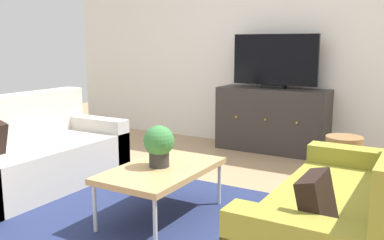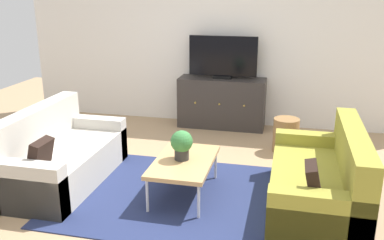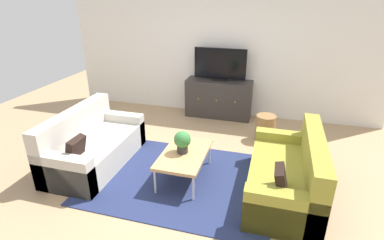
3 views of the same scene
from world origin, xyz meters
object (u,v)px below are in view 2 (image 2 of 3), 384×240
(potted_plant, at_px, (182,144))
(wicker_basket, at_px, (286,135))
(couch_right_side, at_px, (324,185))
(couch_left_side, at_px, (57,158))
(tv_console, at_px, (222,103))
(coffee_table, at_px, (184,162))
(flat_screen_tv, at_px, (223,57))

(potted_plant, height_order, wicker_basket, potted_plant)
(wicker_basket, bearing_deg, potted_plant, -124.19)
(couch_right_side, relative_size, wicker_basket, 3.68)
(couch_left_side, xyz_separation_m, potted_plant, (1.44, 0.01, 0.30))
(couch_left_side, xyz_separation_m, tv_console, (1.47, 2.37, 0.11))
(coffee_table, height_order, tv_console, tv_console)
(flat_screen_tv, bearing_deg, wicker_basket, -40.56)
(couch_right_side, relative_size, potted_plant, 5.34)
(flat_screen_tv, bearing_deg, couch_left_side, -121.62)
(couch_right_side, xyz_separation_m, coffee_table, (-1.40, 0.00, 0.09))
(coffee_table, bearing_deg, wicker_basket, 56.62)
(couch_left_side, height_order, wicker_basket, couch_left_side)
(coffee_table, xyz_separation_m, potted_plant, (-0.03, 0.01, 0.20))
(flat_screen_tv, xyz_separation_m, wicker_basket, (1.00, -0.86, -0.87))
(potted_plant, bearing_deg, tv_console, 89.28)
(couch_left_side, xyz_separation_m, wicker_basket, (2.48, 1.53, -0.05))
(couch_left_side, distance_m, wicker_basket, 2.92)
(flat_screen_tv, bearing_deg, potted_plant, -90.72)
(wicker_basket, bearing_deg, couch_right_side, -75.59)
(couch_left_side, relative_size, tv_console, 1.25)
(tv_console, bearing_deg, wicker_basket, -39.89)
(couch_left_side, xyz_separation_m, coffee_table, (1.47, 0.00, 0.09))
(couch_right_side, height_order, flat_screen_tv, flat_screen_tv)
(wicker_basket, bearing_deg, flat_screen_tv, 139.44)
(couch_left_side, xyz_separation_m, flat_screen_tv, (1.47, 2.39, 0.82))
(couch_right_side, xyz_separation_m, tv_console, (-1.40, 2.37, 0.11))
(couch_left_side, relative_size, coffee_table, 1.70)
(coffee_table, height_order, potted_plant, potted_plant)
(coffee_table, xyz_separation_m, wicker_basket, (1.01, 1.53, -0.14))
(potted_plant, distance_m, flat_screen_tv, 2.44)
(couch_right_side, xyz_separation_m, flat_screen_tv, (-1.40, 2.39, 0.82))
(flat_screen_tv, bearing_deg, coffee_table, -90.08)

